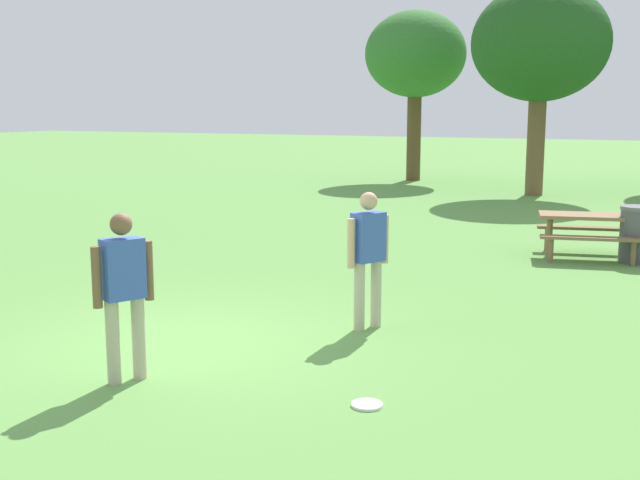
% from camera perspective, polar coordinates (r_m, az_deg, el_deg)
% --- Properties ---
extents(ground_plane, '(120.00, 120.00, 0.00)m').
position_cam_1_polar(ground_plane, '(9.00, -9.95, -7.43)').
color(ground_plane, '#609947').
extents(person_thrower, '(0.37, 0.55, 1.64)m').
position_cam_1_polar(person_thrower, '(7.70, -14.03, -3.25)').
color(person_thrower, '#B7AD93').
rests_on(person_thrower, ground).
extents(person_catcher, '(0.37, 0.55, 1.64)m').
position_cam_1_polar(person_catcher, '(9.28, 3.51, -0.80)').
color(person_catcher, '#B7AD93').
rests_on(person_catcher, ground).
extents(frisbee, '(0.28, 0.28, 0.03)m').
position_cam_1_polar(frisbee, '(7.13, 3.42, -11.82)').
color(frisbee, white).
rests_on(frisbee, ground).
extents(picnic_table_near, '(1.97, 1.76, 0.77)m').
position_cam_1_polar(picnic_table_near, '(14.52, 18.91, 0.96)').
color(picnic_table_near, olive).
rests_on(picnic_table_near, ground).
extents(trash_can_further_along, '(0.59, 0.59, 0.96)m').
position_cam_1_polar(trash_can_further_along, '(14.42, 21.96, 0.40)').
color(trash_can_further_along, '#515156').
rests_on(trash_can_further_along, ground).
extents(tree_tall_left, '(3.56, 3.56, 5.97)m').
position_cam_1_polar(tree_tall_left, '(28.64, 6.92, 13.11)').
color(tree_tall_left, brown).
rests_on(tree_tall_left, ground).
extents(tree_broad_center, '(4.00, 4.00, 6.16)m').
position_cam_1_polar(tree_broad_center, '(24.49, 15.66, 13.48)').
color(tree_broad_center, brown).
rests_on(tree_broad_center, ground).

